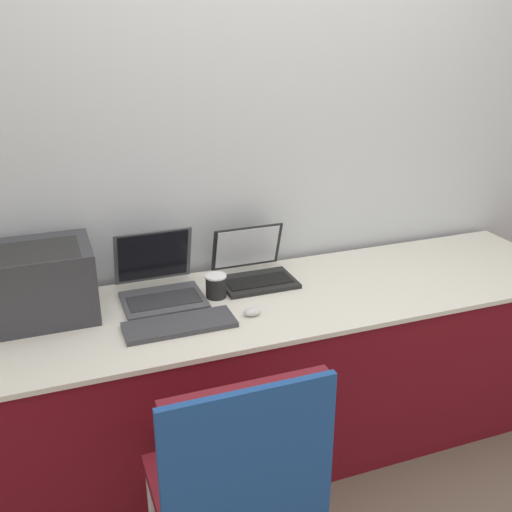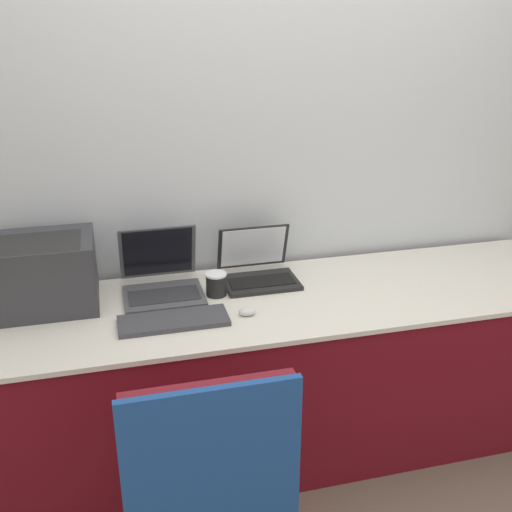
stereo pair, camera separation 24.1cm
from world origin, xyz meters
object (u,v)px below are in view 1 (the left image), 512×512
object	(u,v)px
coffee_cup	(216,286)
chair	(239,474)
laptop_left	(160,284)
mouse	(252,312)
laptop_right	(254,269)
external_keyboard	(180,325)
printer	(34,281)

from	to	relation	value
coffee_cup	chair	world-z (taller)	chair
laptop_left	mouse	size ratio (longest dim) A/B	4.89
laptop_right	external_keyboard	distance (m)	0.52
printer	mouse	world-z (taller)	printer
external_keyboard	chair	size ratio (longest dim) A/B	0.46
printer	laptop_right	world-z (taller)	printer
laptop_right	mouse	distance (m)	0.35
printer	coffee_cup	world-z (taller)	printer
laptop_left	laptop_right	size ratio (longest dim) A/B	1.08
printer	laptop_right	bearing A→B (deg)	2.25
laptop_right	chair	size ratio (longest dim) A/B	0.35
laptop_left	laptop_right	bearing A→B (deg)	3.36
external_keyboard	chair	xyz separation A→B (m)	(0.01, -0.64, -0.18)
laptop_right	chair	world-z (taller)	laptop_right
laptop_right	mouse	world-z (taller)	laptop_right
laptop_right	chair	xyz separation A→B (m)	(-0.40, -0.95, -0.22)
laptop_right	mouse	bearing A→B (deg)	-111.52
printer	coffee_cup	xyz separation A→B (m)	(0.70, -0.07, -0.10)
laptop_left	external_keyboard	size ratio (longest dim) A/B	0.83
laptop_right	coffee_cup	world-z (taller)	laptop_right
laptop_right	coffee_cup	xyz separation A→B (m)	(-0.21, -0.11, -0.00)
chair	external_keyboard	bearing A→B (deg)	91.30
coffee_cup	printer	bearing A→B (deg)	173.93
printer	external_keyboard	size ratio (longest dim) A/B	1.05
coffee_cup	mouse	xyz separation A→B (m)	(0.08, -0.21, -0.03)
mouse	coffee_cup	bearing A→B (deg)	111.61
laptop_right	printer	bearing A→B (deg)	-177.75
external_keyboard	mouse	distance (m)	0.29
printer	coffee_cup	distance (m)	0.71
printer	chair	xyz separation A→B (m)	(0.51, -0.92, -0.32)
laptop_right	external_keyboard	size ratio (longest dim) A/B	0.77
printer	laptop_left	xyz separation A→B (m)	(0.48, 0.01, -0.09)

